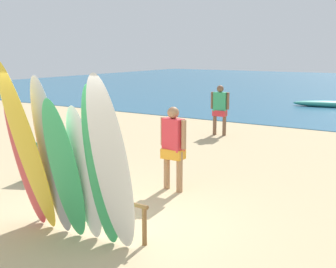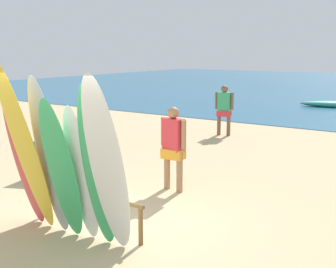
% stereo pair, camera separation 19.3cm
% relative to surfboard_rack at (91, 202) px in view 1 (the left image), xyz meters
% --- Properties ---
extents(ground, '(60.00, 60.00, 0.00)m').
position_rel_surfboard_rack_xyz_m(ground, '(0.00, 14.00, -0.47)').
color(ground, tan).
extents(surfboard_rack, '(2.18, 0.07, 0.62)m').
position_rel_surfboard_rack_xyz_m(surfboard_rack, '(0.00, 0.00, 0.00)').
color(surfboard_rack, brown).
rests_on(surfboard_rack, ground).
extents(surfboard_red_0, '(0.60, 0.63, 2.21)m').
position_rel_surfboard_rack_xyz_m(surfboard_red_0, '(-0.89, -0.49, 0.64)').
color(surfboard_red_0, '#D13D42').
rests_on(surfboard_red_0, ground).
extents(surfboard_yellow_1, '(0.63, 0.88, 2.69)m').
position_rel_surfboard_rack_xyz_m(surfboard_yellow_1, '(-0.63, -0.64, 0.88)').
color(surfboard_yellow_1, yellow).
rests_on(surfboard_yellow_1, ground).
extents(surfboard_grey_2, '(0.55, 0.57, 2.47)m').
position_rel_surfboard_rack_xyz_m(surfboard_grey_2, '(-0.29, -0.49, 0.77)').
color(surfboard_grey_2, '#999EA3').
rests_on(surfboard_grey_2, ground).
extents(surfboard_green_3, '(0.57, 0.68, 2.18)m').
position_rel_surfboard_rack_xyz_m(surfboard_green_3, '(0.02, -0.54, 0.62)').
color(surfboard_green_3, '#38B266').
rests_on(surfboard_green_3, ground).
extents(surfboard_white_4, '(0.49, 0.50, 2.08)m').
position_rel_surfboard_rack_xyz_m(surfboard_white_4, '(0.27, -0.40, 0.57)').
color(surfboard_white_4, white).
rests_on(surfboard_white_4, ground).
extents(surfboard_green_5, '(0.54, 0.59, 2.40)m').
position_rel_surfboard_rack_xyz_m(surfboard_green_5, '(0.61, -0.43, 0.73)').
color(surfboard_green_5, '#38B266').
rests_on(surfboard_green_5, ground).
extents(surfboard_white_6, '(0.62, 0.78, 2.55)m').
position_rel_surfboard_rack_xyz_m(surfboard_white_6, '(0.88, -0.53, 0.81)').
color(surfboard_white_6, white).
rests_on(surfboard_white_6, ground).
extents(beachgoer_by_water, '(0.62, 0.28, 1.66)m').
position_rel_surfboard_rack_xyz_m(beachgoer_by_water, '(-1.81, 8.25, 0.49)').
color(beachgoer_by_water, brown).
rests_on(beachgoer_by_water, ground).
extents(beachgoer_photographing, '(0.64, 0.29, 1.71)m').
position_rel_surfboard_rack_xyz_m(beachgoer_photographing, '(0.02, 2.41, 0.52)').
color(beachgoer_photographing, '#9E704C').
rests_on(beachgoer_photographing, ground).
extents(beach_chair_red, '(0.73, 0.82, 0.82)m').
position_rel_surfboard_rack_xyz_m(beach_chair_red, '(-2.85, 1.47, -0.04)').
color(beach_chair_red, '#B7B7BC').
rests_on(beach_chair_red, ground).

